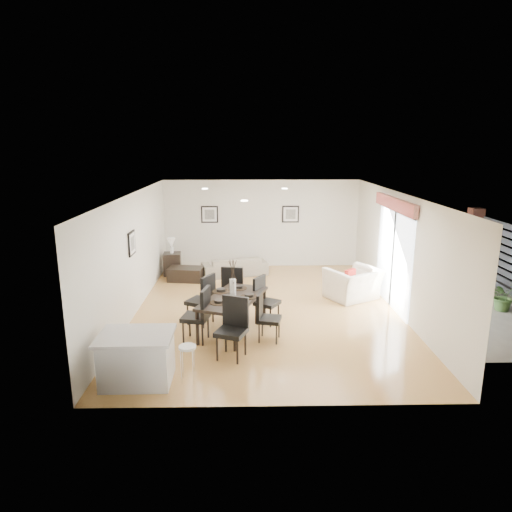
{
  "coord_description": "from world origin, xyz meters",
  "views": [
    {
      "loc": [
        -0.45,
        -9.99,
        3.75
      ],
      "look_at": [
        -0.24,
        0.4,
        1.2
      ],
      "focal_mm": 32.0,
      "sensor_mm": 36.0,
      "label": 1
    }
  ],
  "objects_px": {
    "dining_chair_wnear": "(200,312)",
    "dining_chair_efar": "(264,297)",
    "side_table": "(172,264)",
    "bar_stool": "(187,351)",
    "sofa": "(235,266)",
    "dining_chair_head": "(233,324)",
    "dining_chair_enear": "(265,314)",
    "kitchen_island": "(137,358)",
    "dining_chair_wfar": "(204,297)",
    "dining_table": "(233,300)",
    "coffee_table": "(186,274)",
    "dining_chair_foot": "(234,287)",
    "armchair": "(353,284)"
  },
  "relations": [
    {
      "from": "dining_chair_head",
      "to": "dining_chair_wfar",
      "type": "bearing_deg",
      "value": 134.85
    },
    {
      "from": "side_table",
      "to": "kitchen_island",
      "type": "height_order",
      "value": "kitchen_island"
    },
    {
      "from": "dining_chair_enear",
      "to": "dining_chair_foot",
      "type": "height_order",
      "value": "dining_chair_foot"
    },
    {
      "from": "dining_table",
      "to": "dining_chair_efar",
      "type": "height_order",
      "value": "dining_chair_efar"
    },
    {
      "from": "dining_chair_enear",
      "to": "side_table",
      "type": "xyz_separation_m",
      "value": [
        -2.55,
        4.68,
        -0.21
      ]
    },
    {
      "from": "side_table",
      "to": "dining_chair_wfar",
      "type": "bearing_deg",
      "value": -71.58
    },
    {
      "from": "dining_chair_wfar",
      "to": "dining_chair_efar",
      "type": "xyz_separation_m",
      "value": [
        1.28,
        0.09,
        -0.05
      ]
    },
    {
      "from": "sofa",
      "to": "dining_chair_foot",
      "type": "height_order",
      "value": "dining_chair_foot"
    },
    {
      "from": "armchair",
      "to": "dining_chair_foot",
      "type": "relative_size",
      "value": 1.07
    },
    {
      "from": "dining_chair_enear",
      "to": "bar_stool",
      "type": "relative_size",
      "value": 1.57
    },
    {
      "from": "dining_table",
      "to": "dining_chair_wfar",
      "type": "xyz_separation_m",
      "value": [
        -0.63,
        0.4,
        -0.06
      ]
    },
    {
      "from": "dining_chair_foot",
      "to": "coffee_table",
      "type": "distance_m",
      "value": 2.93
    },
    {
      "from": "dining_chair_foot",
      "to": "side_table",
      "type": "bearing_deg",
      "value": -46.84
    },
    {
      "from": "dining_table",
      "to": "dining_chair_enear",
      "type": "height_order",
      "value": "dining_chair_enear"
    },
    {
      "from": "coffee_table",
      "to": "armchair",
      "type": "bearing_deg",
      "value": -12.4
    },
    {
      "from": "dining_chair_wnear",
      "to": "dining_chair_efar",
      "type": "relative_size",
      "value": 1.08
    },
    {
      "from": "dining_chair_foot",
      "to": "coffee_table",
      "type": "height_order",
      "value": "dining_chair_foot"
    },
    {
      "from": "sofa",
      "to": "dining_table",
      "type": "height_order",
      "value": "dining_table"
    },
    {
      "from": "dining_chair_enear",
      "to": "kitchen_island",
      "type": "xyz_separation_m",
      "value": [
        -2.12,
        -1.58,
        -0.12
      ]
    },
    {
      "from": "sofa",
      "to": "kitchen_island",
      "type": "relative_size",
      "value": 1.59
    },
    {
      "from": "dining_chair_foot",
      "to": "armchair",
      "type": "bearing_deg",
      "value": -150.92
    },
    {
      "from": "dining_chair_efar",
      "to": "kitchen_island",
      "type": "height_order",
      "value": "dining_chair_efar"
    },
    {
      "from": "dining_chair_wnear",
      "to": "bar_stool",
      "type": "xyz_separation_m",
      "value": [
        -0.05,
        -1.54,
        -0.08
      ]
    },
    {
      "from": "dining_table",
      "to": "dining_chair_wnear",
      "type": "bearing_deg",
      "value": -122.0
    },
    {
      "from": "dining_table",
      "to": "bar_stool",
      "type": "distance_m",
      "value": 2.13
    },
    {
      "from": "dining_chair_wfar",
      "to": "dining_chair_foot",
      "type": "relative_size",
      "value": 1.0
    },
    {
      "from": "dining_table",
      "to": "side_table",
      "type": "relative_size",
      "value": 3.04
    },
    {
      "from": "side_table",
      "to": "dining_table",
      "type": "bearing_deg",
      "value": -65.76
    },
    {
      "from": "dining_chair_head",
      "to": "coffee_table",
      "type": "distance_m",
      "value": 4.98
    },
    {
      "from": "dining_chair_wfar",
      "to": "coffee_table",
      "type": "bearing_deg",
      "value": -138.22
    },
    {
      "from": "dining_chair_efar",
      "to": "dining_chair_head",
      "type": "distance_m",
      "value": 1.71
    },
    {
      "from": "sofa",
      "to": "dining_chair_wfar",
      "type": "relative_size",
      "value": 1.71
    },
    {
      "from": "dining_chair_enear",
      "to": "armchair",
      "type": "bearing_deg",
      "value": -31.0
    },
    {
      "from": "dining_chair_wnear",
      "to": "dining_chair_head",
      "type": "xyz_separation_m",
      "value": [
        0.66,
        -0.64,
        0.01
      ]
    },
    {
      "from": "sofa",
      "to": "dining_chair_head",
      "type": "bearing_deg",
      "value": 75.33
    },
    {
      "from": "sofa",
      "to": "bar_stool",
      "type": "bearing_deg",
      "value": 68.61
    },
    {
      "from": "sofa",
      "to": "armchair",
      "type": "relative_size",
      "value": 1.59
    },
    {
      "from": "dining_chair_efar",
      "to": "dining_chair_foot",
      "type": "height_order",
      "value": "dining_chair_foot"
    },
    {
      "from": "sofa",
      "to": "coffee_table",
      "type": "bearing_deg",
      "value": 5.92
    },
    {
      "from": "dining_chair_efar",
      "to": "dining_chair_foot",
      "type": "distance_m",
      "value": 0.9
    },
    {
      "from": "dining_chair_wnear",
      "to": "dining_chair_efar",
      "type": "distance_m",
      "value": 1.59
    },
    {
      "from": "sofa",
      "to": "armchair",
      "type": "xyz_separation_m",
      "value": [
        3.0,
        -2.18,
        0.11
      ]
    },
    {
      "from": "bar_stool",
      "to": "dining_table",
      "type": "bearing_deg",
      "value": 71.43
    },
    {
      "from": "dining_table",
      "to": "coffee_table",
      "type": "distance_m",
      "value": 3.94
    },
    {
      "from": "dining_table",
      "to": "coffee_table",
      "type": "bearing_deg",
      "value": 132.84
    },
    {
      "from": "dining_chair_efar",
      "to": "kitchen_island",
      "type": "relative_size",
      "value": 0.86
    },
    {
      "from": "dining_chair_enear",
      "to": "dining_chair_head",
      "type": "relative_size",
      "value": 0.88
    },
    {
      "from": "dining_table",
      "to": "kitchen_island",
      "type": "xyz_separation_m",
      "value": [
        -1.49,
        -2.01,
        -0.25
      ]
    },
    {
      "from": "dining_chair_wfar",
      "to": "dining_chair_enear",
      "type": "distance_m",
      "value": 1.52
    },
    {
      "from": "side_table",
      "to": "bar_stool",
      "type": "height_order",
      "value": "side_table"
    }
  ]
}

